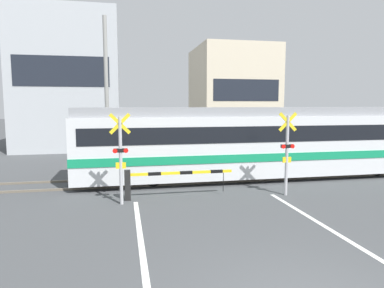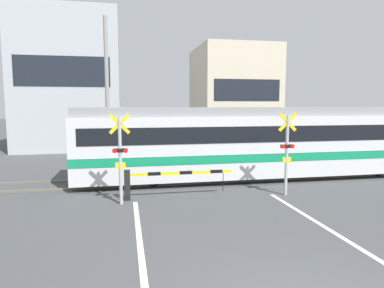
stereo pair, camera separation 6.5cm
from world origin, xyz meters
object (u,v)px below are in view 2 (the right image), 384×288
(crossing_barrier_near, at_px, (156,179))
(crossing_barrier_far, at_px, (212,154))
(crossing_signal_right, at_px, (287,150))
(crossing_signal_left, at_px, (120,155))
(pedestrian, at_px, (179,146))
(commuter_train, at_px, (267,140))

(crossing_barrier_near, relative_size, crossing_barrier_far, 1.00)
(crossing_signal_right, bearing_deg, crossing_barrier_near, 174.34)
(crossing_barrier_far, bearing_deg, crossing_signal_left, -127.57)
(crossing_signal_right, relative_size, pedestrian, 1.87)
(crossing_barrier_far, relative_size, pedestrian, 2.37)
(crossing_barrier_near, distance_m, crossing_signal_left, 1.57)
(crossing_barrier_near, bearing_deg, crossing_signal_left, -159.02)
(commuter_train, bearing_deg, crossing_barrier_far, 120.40)
(commuter_train, xyz_separation_m, crossing_barrier_far, (-1.72, 2.93, -0.97))
(commuter_train, xyz_separation_m, pedestrian, (-3.14, 4.85, -0.76))
(commuter_train, relative_size, crossing_signal_right, 5.54)
(crossing_barrier_near, xyz_separation_m, pedestrian, (1.96, 7.40, 0.21))
(crossing_barrier_far, bearing_deg, crossing_signal_right, -78.75)
(pedestrian, bearing_deg, crossing_barrier_far, -53.49)
(commuter_train, relative_size, crossing_barrier_far, 4.37)
(commuter_train, relative_size, crossing_signal_left, 5.54)
(crossing_signal_left, distance_m, crossing_signal_right, 5.74)
(commuter_train, bearing_deg, crossing_signal_left, -154.48)
(crossing_signal_left, height_order, crossing_signal_right, same)
(crossing_barrier_near, height_order, pedestrian, pedestrian)
(crossing_barrier_far, xyz_separation_m, pedestrian, (-1.42, 1.92, 0.21))
(commuter_train, bearing_deg, crossing_barrier_near, -153.48)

